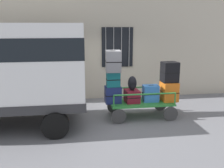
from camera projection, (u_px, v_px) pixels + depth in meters
ground_plane at (107, 117)px, 7.92m from camera, size 40.00×40.00×0.00m
building_wall at (100, 34)px, 9.50m from camera, size 12.00×0.38×5.00m
van at (4, 65)px, 6.84m from camera, size 4.34×2.22×2.88m
luggage_cart at (141, 105)px, 7.86m from camera, size 2.03×1.02×0.49m
cart_railing at (141, 92)px, 7.76m from camera, size 1.91×0.88×0.38m
suitcase_left_bottom at (113, 95)px, 7.67m from camera, size 0.51×0.38×0.53m
suitcase_left_middle at (113, 79)px, 7.50m from camera, size 0.42×0.27×0.46m
suitcase_left_top at (113, 61)px, 7.39m from camera, size 0.48×0.57×0.63m
suitcase_midleft_bottom at (132, 96)px, 7.76m from camera, size 0.46×0.53×0.39m
suitcase_center_bottom at (151, 93)px, 7.81m from camera, size 0.49×0.33×0.52m
suitcase_midright_bottom at (169, 91)px, 7.89m from camera, size 0.50×0.53×0.60m
suitcase_midright_middle at (170, 72)px, 7.78m from camera, size 0.51×0.45×0.63m
backpack at (132, 83)px, 7.63m from camera, size 0.27×0.22×0.44m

